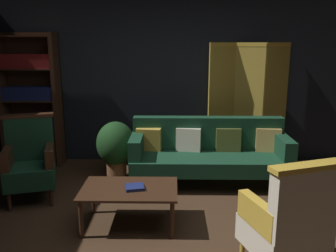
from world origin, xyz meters
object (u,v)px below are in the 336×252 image
at_px(folding_screen, 248,103).
at_px(armchair_gilt_accent, 288,223).
at_px(armchair_wing_left, 30,161).
at_px(velvet_couch, 209,150).
at_px(bookshelf, 31,97).
at_px(potted_plant, 116,146).
at_px(book_navy_cloth, 135,187).
at_px(coffee_table, 129,192).

height_order(folding_screen, armchair_gilt_accent, folding_screen).
xyz_separation_m(folding_screen, armchair_wing_left, (-2.91, -1.37, -0.50)).
distance_m(velvet_couch, armchair_gilt_accent, 2.12).
bearing_deg(bookshelf, armchair_gilt_accent, -41.87).
bearing_deg(armchair_wing_left, bookshelf, 109.38).
distance_m(bookshelf, armchair_gilt_accent, 4.25).
relative_size(folding_screen, potted_plant, 2.29).
xyz_separation_m(potted_plant, book_navy_cloth, (0.41, -1.34, -0.04)).
bearing_deg(velvet_couch, folding_screen, 49.66).
bearing_deg(armchair_gilt_accent, bookshelf, 138.13).
relative_size(folding_screen, armchair_wing_left, 1.83).
bearing_deg(folding_screen, bookshelf, -179.06).
distance_m(folding_screen, velvet_couch, 1.17).
relative_size(coffee_table, armchair_gilt_accent, 0.96).
distance_m(bookshelf, velvet_couch, 2.87).
bearing_deg(velvet_couch, bookshelf, 164.73).
height_order(velvet_couch, armchair_gilt_accent, armchair_gilt_accent).
height_order(folding_screen, bookshelf, bookshelf).
xyz_separation_m(coffee_table, potted_plant, (-0.35, 1.32, 0.11)).
bearing_deg(potted_plant, book_navy_cloth, -73.14).
relative_size(folding_screen, coffee_table, 1.90).
relative_size(folding_screen, velvet_couch, 0.90).
bearing_deg(potted_plant, bookshelf, 155.27).
distance_m(bookshelf, armchair_wing_left, 1.51).
distance_m(armchair_wing_left, book_navy_cloth, 1.51).
bearing_deg(bookshelf, potted_plant, -24.73).
height_order(coffee_table, potted_plant, potted_plant).
bearing_deg(coffee_table, book_navy_cloth, -21.26).
xyz_separation_m(folding_screen, potted_plant, (-1.97, -0.70, -0.51)).
height_order(velvet_couch, armchair_wing_left, armchair_wing_left).
distance_m(folding_screen, armchair_wing_left, 3.25).
relative_size(velvet_couch, coffee_table, 2.12).
relative_size(velvet_couch, armchair_gilt_accent, 2.04).
height_order(folding_screen, velvet_couch, folding_screen).
relative_size(folding_screen, bookshelf, 0.93).
distance_m(armchair_gilt_accent, book_navy_cloth, 1.56).
height_order(armchair_gilt_accent, potted_plant, armchair_gilt_accent).
bearing_deg(book_navy_cloth, bookshelf, 132.35).
distance_m(folding_screen, armchair_gilt_accent, 2.92).
bearing_deg(folding_screen, armchair_gilt_accent, -94.67).
bearing_deg(coffee_table, armchair_wing_left, 153.39).
xyz_separation_m(armchair_gilt_accent, armchair_wing_left, (-2.67, 1.49, 0.00)).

